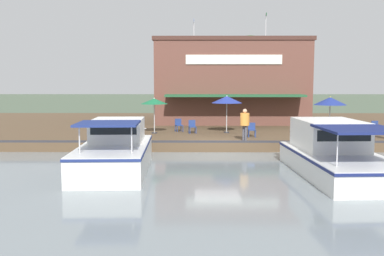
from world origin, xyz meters
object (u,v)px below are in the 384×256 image
at_px(cafe_chair_facing_river, 192,126).
at_px(cafe_chair_under_first_umbrella, 179,124).
at_px(motorboat_far_downstream, 331,153).
at_px(patio_umbrella_mid_patio_left, 154,101).
at_px(cafe_chair_back_row_seat, 252,129).
at_px(person_mid_patio, 245,121).
at_px(waterfront_restaurant, 229,81).
at_px(patio_umbrella_back_row, 330,101).
at_px(motorboat_fourth_along, 117,150).
at_px(tree_downstream_bank, 248,64).
at_px(cafe_chair_far_corner_seat, 376,127).
at_px(tree_upstream_bank, 275,63).
at_px(patio_umbrella_near_quay_edge, 227,100).
at_px(cafe_chair_beside_entrance, 138,124).

height_order(cafe_chair_facing_river, cafe_chair_under_first_umbrella, same).
bearing_deg(motorboat_far_downstream, patio_umbrella_mid_patio_left, -137.37).
distance_m(cafe_chair_back_row_seat, person_mid_patio, 2.00).
xyz_separation_m(waterfront_restaurant, patio_umbrella_back_row, (9.79, 5.43, -1.22)).
xyz_separation_m(motorboat_fourth_along, tree_downstream_bank, (-19.95, 8.22, 4.57)).
xyz_separation_m(cafe_chair_facing_river, motorboat_fourth_along, (8.51, -3.30, -0.19)).
relative_size(cafe_chair_under_first_umbrella, cafe_chair_far_corner_seat, 1.00).
bearing_deg(cafe_chair_far_corner_seat, person_mid_patio, -70.43).
height_order(patio_umbrella_mid_patio_left, cafe_chair_facing_river, patio_umbrella_mid_patio_left).
height_order(cafe_chair_far_corner_seat, motorboat_fourth_along, motorboat_fourth_along).
distance_m(cafe_chair_back_row_seat, motorboat_far_downstream, 7.84).
distance_m(cafe_chair_facing_river, tree_upstream_bank, 15.01).
bearing_deg(patio_umbrella_back_row, motorboat_fourth_along, -57.59).
relative_size(waterfront_restaurant, patio_umbrella_near_quay_edge, 5.01).
xyz_separation_m(patio_umbrella_mid_patio_left, motorboat_fourth_along, (8.47, -0.86, -1.78)).
relative_size(cafe_chair_facing_river, motorboat_far_downstream, 0.10).
height_order(cafe_chair_beside_entrance, person_mid_patio, person_mid_patio).
bearing_deg(tree_upstream_bank, waterfront_restaurant, -51.98).
distance_m(patio_umbrella_mid_patio_left, tree_upstream_bank, 16.03).
xyz_separation_m(patio_umbrella_mid_patio_left, person_mid_patio, (3.51, 5.40, -0.91)).
bearing_deg(cafe_chair_beside_entrance, cafe_chair_under_first_umbrella, 80.86).
distance_m(cafe_chair_far_corner_seat, tree_downstream_bank, 14.34).
bearing_deg(patio_umbrella_back_row, tree_downstream_bank, -164.02).
bearing_deg(cafe_chair_back_row_seat, waterfront_restaurant, -177.06).
xyz_separation_m(cafe_chair_beside_entrance, tree_downstream_bank, (-10.03, 8.59, 4.38)).
relative_size(patio_umbrella_mid_patio_left, cafe_chair_back_row_seat, 2.69).
distance_m(cafe_chair_facing_river, tree_downstream_bank, 13.20).
bearing_deg(cafe_chair_under_first_umbrella, cafe_chair_back_row_seat, 58.73).
relative_size(waterfront_restaurant, tree_downstream_bank, 1.63).
height_order(cafe_chair_beside_entrance, cafe_chair_back_row_seat, same).
distance_m(patio_umbrella_near_quay_edge, motorboat_far_downstream, 10.38).
xyz_separation_m(cafe_chair_under_first_umbrella, cafe_chair_beside_entrance, (-0.44, -2.76, 0.00)).
height_order(cafe_chair_facing_river, motorboat_far_downstream, motorboat_far_downstream).
distance_m(cafe_chair_far_corner_seat, motorboat_fourth_along, 16.89).
bearing_deg(cafe_chair_facing_river, cafe_chair_beside_entrance, -110.98).
relative_size(cafe_chair_beside_entrance, tree_upstream_bank, 0.12).
distance_m(patio_umbrella_back_row, cafe_chair_beside_entrance, 12.51).
bearing_deg(motorboat_far_downstream, cafe_chair_back_row_seat, -162.01).
relative_size(patio_umbrella_back_row, motorboat_fourth_along, 0.31).
height_order(cafe_chair_back_row_seat, person_mid_patio, person_mid_patio).
distance_m(cafe_chair_facing_river, motorboat_far_downstream, 11.01).
relative_size(cafe_chair_facing_river, cafe_chair_far_corner_seat, 1.00).
height_order(waterfront_restaurant, patio_umbrella_back_row, waterfront_restaurant).
bearing_deg(patio_umbrella_back_row, person_mid_patio, -65.48).
distance_m(patio_umbrella_back_row, cafe_chair_under_first_umbrella, 9.75).
relative_size(patio_umbrella_mid_patio_left, person_mid_patio, 1.27).
bearing_deg(patio_umbrella_near_quay_edge, patio_umbrella_back_row, 78.38).
bearing_deg(patio_umbrella_near_quay_edge, person_mid_patio, 10.92).
height_order(cafe_chair_back_row_seat, motorboat_far_downstream, motorboat_far_downstream).
relative_size(cafe_chair_beside_entrance, motorboat_far_downstream, 0.10).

